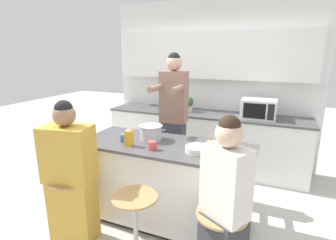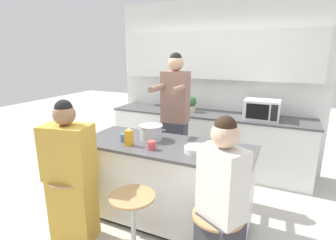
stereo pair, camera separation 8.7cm
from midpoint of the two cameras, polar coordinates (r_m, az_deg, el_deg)
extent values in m
plane|color=beige|center=(3.24, -1.38, -20.80)|extent=(16.00, 16.00, 0.00)
cube|color=silver|center=(4.53, 8.81, 7.73)|extent=(3.45, 0.06, 2.70)
cube|color=white|center=(4.39, 8.69, 13.75)|extent=(3.17, 0.16, 0.75)
cube|color=white|center=(4.39, 7.21, -4.54)|extent=(3.17, 0.62, 0.89)
cube|color=#4C4C4F|center=(4.26, 7.40, 1.34)|extent=(3.20, 0.65, 0.03)
cube|color=black|center=(3.22, -1.38, -20.37)|extent=(1.75, 0.63, 0.06)
cube|color=white|center=(2.99, -1.43, -13.35)|extent=(1.83, 0.71, 0.83)
cube|color=#4C4C4F|center=(2.81, -1.49, -5.59)|extent=(1.87, 0.75, 0.03)
cylinder|color=tan|center=(3.15, -20.36, -22.73)|extent=(0.38, 0.38, 0.01)
cylinder|color=#B7BABC|center=(2.97, -20.93, -17.72)|extent=(0.04, 0.04, 0.63)
cylinder|color=tan|center=(2.82, -21.54, -12.06)|extent=(0.40, 0.40, 0.02)
cylinder|color=#B7BABC|center=(2.56, -8.09, -22.56)|extent=(0.04, 0.04, 0.63)
cylinder|color=tan|center=(2.38, -8.37, -16.27)|extent=(0.40, 0.40, 0.02)
cylinder|color=tan|center=(2.18, 10.46, -19.57)|extent=(0.40, 0.40, 0.02)
cube|color=#383842|center=(3.62, 0.52, -7.89)|extent=(0.30, 0.24, 0.98)
cube|color=#896656|center=(3.39, 0.56, 5.05)|extent=(0.35, 0.24, 0.66)
cylinder|color=#896656|center=(3.15, -3.48, 6.95)|extent=(0.09, 0.37, 0.07)
cylinder|color=#896656|center=(3.05, 1.21, 6.74)|extent=(0.09, 0.37, 0.07)
sphere|color=tan|center=(3.35, 0.57, 12.29)|extent=(0.21, 0.21, 0.20)
sphere|color=black|center=(3.35, 0.58, 13.22)|extent=(0.16, 0.16, 0.15)
cube|color=gold|center=(2.96, -20.66, -17.83)|extent=(0.47, 0.34, 0.67)
cube|color=gold|center=(2.69, -21.80, -6.81)|extent=(0.51, 0.37, 0.54)
sphere|color=#936B4C|center=(2.59, -22.58, 0.97)|extent=(0.24, 0.24, 0.21)
sphere|color=black|center=(2.58, -22.70, 2.20)|extent=(0.19, 0.19, 0.17)
cube|color=silver|center=(2.01, 11.28, -13.22)|extent=(0.40, 0.36, 0.55)
sphere|color=#DBB293|center=(1.87, 11.85, -2.95)|extent=(0.27, 0.27, 0.20)
sphere|color=black|center=(1.85, 11.93, -1.33)|extent=(0.22, 0.22, 0.16)
cylinder|color=#B7BABC|center=(2.93, -4.61, -2.83)|extent=(0.25, 0.25, 0.16)
cylinder|color=#B7BABC|center=(2.91, -4.64, -1.26)|extent=(0.26, 0.26, 0.01)
cylinder|color=#B7BABC|center=(2.99, -7.17, -1.55)|extent=(0.05, 0.01, 0.01)
cylinder|color=#B7BABC|center=(2.86, -1.97, -2.21)|extent=(0.05, 0.01, 0.01)
cylinder|color=silver|center=(2.60, 5.36, -6.35)|extent=(0.23, 0.23, 0.06)
cylinder|color=#B7BABC|center=(2.48, 9.66, -7.34)|extent=(0.17, 0.17, 0.07)
cylinder|color=#4C7099|center=(2.92, -10.56, -3.86)|extent=(0.07, 0.07, 0.09)
torus|color=#4C7099|center=(2.89, -9.74, -3.91)|extent=(0.04, 0.01, 0.04)
cylinder|color=#DB4C51|center=(2.65, -4.45, -5.54)|extent=(0.08, 0.08, 0.09)
torus|color=#DB4C51|center=(2.63, -3.40, -5.62)|extent=(0.04, 0.01, 0.04)
ellipsoid|color=yellow|center=(2.83, 8.72, -4.84)|extent=(0.11, 0.04, 0.05)
ellipsoid|color=yellow|center=(2.86, 8.32, -4.58)|extent=(0.09, 0.11, 0.05)
ellipsoid|color=yellow|center=(2.85, 9.43, -4.71)|extent=(0.10, 0.10, 0.05)
cube|color=gold|center=(2.78, -9.36, -3.95)|extent=(0.07, 0.07, 0.16)
cylinder|color=white|center=(2.75, -9.44, -2.16)|extent=(0.03, 0.03, 0.02)
cube|color=white|center=(4.06, 18.52, 2.30)|extent=(0.49, 0.34, 0.29)
cube|color=black|center=(3.89, 17.66, 1.88)|extent=(0.30, 0.01, 0.22)
cube|color=black|center=(3.88, 20.91, 1.57)|extent=(0.09, 0.01, 0.23)
cylinder|color=beige|center=(4.33, 3.85, 2.48)|extent=(0.14, 0.14, 0.10)
sphere|color=#336633|center=(4.31, 3.87, 4.03)|extent=(0.17, 0.17, 0.17)
camera|label=1|loc=(0.04, -90.89, -0.23)|focal=28.00mm
camera|label=2|loc=(0.04, 89.11, 0.23)|focal=28.00mm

